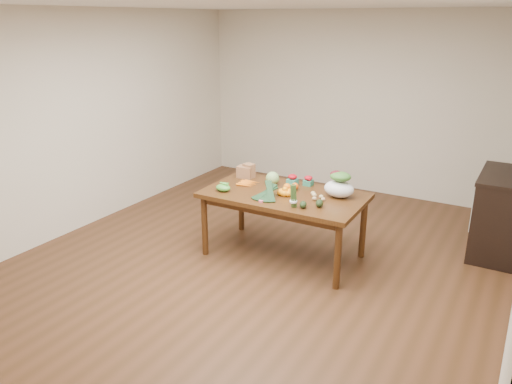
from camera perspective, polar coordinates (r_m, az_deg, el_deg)
The scene contains 26 objects.
floor at distance 5.58m, azimuth 0.33°, elevation -8.12°, with size 6.00×6.00×0.00m, color #51301B.
ceiling at distance 4.96m, azimuth 0.40°, elevation 20.80°, with size 5.00×6.00×0.02m, color white.
room_walls at distance 5.10m, azimuth 0.36°, elevation 5.46°, with size 5.02×6.02×2.70m.
dining_table at distance 5.61m, azimuth 3.16°, elevation -3.77°, with size 1.75×0.97×0.75m, color #492811.
cabinet at distance 6.29m, azimuth 26.11°, elevation -2.27°, with size 0.52×1.02×0.94m, color black.
dish_towel at distance 6.07m, azimuth 23.61°, elevation -1.83°, with size 0.02×0.28×0.45m, color white.
paper_bag at distance 5.99m, azimuth -1.23°, elevation 2.45°, with size 0.24×0.20×0.17m, color #915F41, non-canonical shape.
cabbage at distance 5.73m, azimuth 1.90°, elevation 1.58°, with size 0.15×0.15×0.15m, color #81B267.
strawberry_basket_a at distance 5.74m, azimuth 4.19°, elevation 1.29°, with size 0.11×0.11×0.10m, color #AE0B1F, non-canonical shape.
strawberry_basket_b at distance 5.75m, azimuth 6.00°, elevation 1.20°, with size 0.10×0.10×0.09m, color red, non-canonical shape.
orange_a at distance 5.56m, azimuth 3.56°, elevation 0.58°, with size 0.08×0.08×0.08m, color orange.
orange_b at distance 5.59m, azimuth 4.47°, elevation 0.66°, with size 0.08×0.08×0.08m, color #EC590E.
orange_c at distance 5.54m, azimuth 4.21°, elevation 0.50°, with size 0.08×0.08×0.08m, color orange.
mandarin_cluster at distance 5.40m, azimuth 3.31°, elevation 0.12°, with size 0.18×0.18×0.10m, color orange, non-canonical shape.
carrots at distance 5.75m, azimuth -0.92°, elevation 1.00°, with size 0.22×0.22×0.03m, color orange, non-canonical shape.
snap_pea_bag at distance 5.54m, azimuth -3.78°, elevation 0.49°, with size 0.17×0.13×0.08m, color #57AE3A.
kale_bunch at distance 5.26m, azimuth 1.10°, elevation -0.01°, with size 0.32×0.40×0.16m, color black, non-canonical shape.
asparagus_bundle at distance 5.04m, azimuth 4.32°, elevation -0.43°, with size 0.08×0.08×0.25m, color #477133, non-canonical shape.
potato_a at distance 5.38m, azimuth 6.66°, elevation -0.34°, with size 0.05×0.05×0.05m, color tan.
potato_b at distance 5.28m, azimuth 6.69°, elevation -0.74°, with size 0.05×0.04×0.04m, color tan.
potato_c at distance 5.35m, azimuth 7.47°, elevation -0.53°, with size 0.05×0.04×0.04m, color tan.
potato_d at distance 5.43m, azimuth 6.54°, elevation -0.15°, with size 0.05×0.05×0.05m, color tan.
potato_e at distance 5.28m, azimuth 7.68°, elevation -0.82°, with size 0.05×0.04×0.04m, color #D6B37B.
avocado_a at distance 5.06m, azimuth 5.40°, elevation -1.44°, with size 0.07×0.10×0.07m, color black.
avocado_b at distance 5.11m, azimuth 7.27°, elevation -1.29°, with size 0.08×0.11×0.08m, color black.
salad_bag at distance 5.39m, azimuth 9.48°, elevation 0.71°, with size 0.33×0.25×0.25m, color white, non-canonical shape.
Camera 1 is at (2.46, -4.30, 2.57)m, focal length 35.00 mm.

